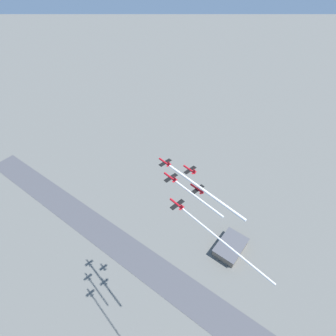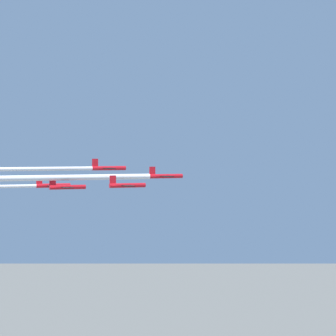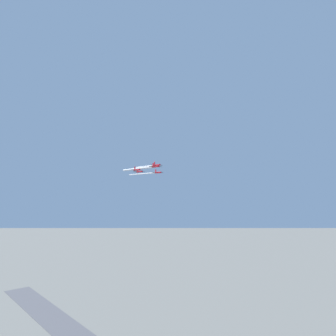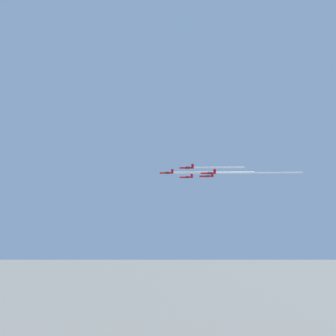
% 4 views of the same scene
% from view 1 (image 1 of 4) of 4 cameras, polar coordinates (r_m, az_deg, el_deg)
% --- Properties ---
extents(ground_plane, '(3000.00, 3000.00, 0.00)m').
position_cam_1_polar(ground_plane, '(276.42, 10.56, -16.68)').
color(ground_plane, '#60605B').
extents(runway_strip, '(47.07, 559.60, 0.20)m').
position_cam_1_polar(runway_strip, '(257.26, -0.47, -22.97)').
color(runway_strip, '#47474C').
rests_on(runway_strip, ground_plane).
extents(hangar, '(34.11, 23.04, 8.86)m').
position_cam_1_polar(hangar, '(274.23, 13.43, -16.38)').
color(hangar, '#726656').
rests_on(hangar, ground_plane).
extents(jet_0, '(8.17, 8.53, 2.85)m').
position_cam_1_polar(jet_0, '(143.08, -0.68, 1.24)').
color(jet_0, red).
extents(jet_1, '(8.17, 8.53, 2.85)m').
position_cam_1_polar(jet_1, '(131.66, 0.56, -2.06)').
color(jet_1, red).
extents(jet_2, '(8.17, 8.53, 2.85)m').
position_cam_1_polar(jet_2, '(141.64, 4.77, -0.36)').
color(jet_2, red).
extents(jet_3, '(8.17, 8.53, 2.85)m').
position_cam_1_polar(jet_3, '(125.53, 1.96, -7.87)').
color(jet_3, red).
extents(jet_4, '(8.17, 8.53, 2.85)m').
position_cam_1_polar(jet_4, '(132.51, 6.41, -4.54)').
color(jet_4, red).
extents(smoke_trail_0, '(9.16, 48.50, 1.29)m').
position_cam_1_polar(smoke_trail_0, '(129.24, 7.82, -4.84)').
color(smoke_trail_0, white).
extents(smoke_trail_1, '(5.69, 29.38, 0.93)m').
position_cam_1_polar(smoke_trail_1, '(122.99, 6.56, -6.53)').
color(smoke_trail_1, white).
extents(smoke_trail_3, '(8.55, 47.66, 0.80)m').
position_cam_1_polar(smoke_trail_3, '(115.71, 12.02, -15.55)').
color(smoke_trail_3, white).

